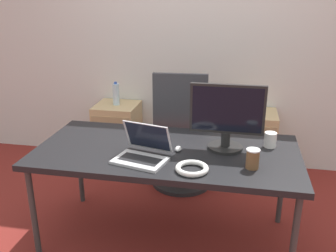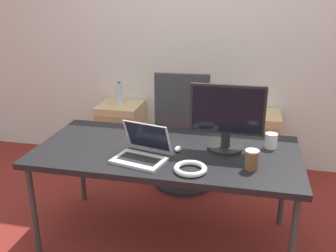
# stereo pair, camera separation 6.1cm
# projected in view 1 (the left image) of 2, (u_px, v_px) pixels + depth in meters

# --- Properties ---
(ground_plane) EXTENTS (14.00, 14.00, 0.00)m
(ground_plane) POSITION_uv_depth(u_px,v_px,m) (167.00, 238.00, 2.75)
(ground_plane) COLOR maroon
(wall_back) EXTENTS (10.00, 0.05, 2.60)m
(wall_back) POSITION_uv_depth(u_px,v_px,m) (195.00, 36.00, 3.61)
(wall_back) COLOR silver
(wall_back) RESTS_ON ground_plane
(desk) EXTENTS (1.75, 0.86, 0.71)m
(desk) POSITION_uv_depth(u_px,v_px,m) (167.00, 155.00, 2.52)
(desk) COLOR black
(desk) RESTS_ON ground_plane
(office_chair) EXTENTS (0.56, 0.57, 1.10)m
(office_chair) POSITION_uv_depth(u_px,v_px,m) (181.00, 144.00, 3.34)
(office_chair) COLOR #232326
(office_chair) RESTS_ON ground_plane
(cabinet_left) EXTENTS (0.42, 0.42, 0.63)m
(cabinet_left) POSITION_uv_depth(u_px,v_px,m) (118.00, 134.00, 3.86)
(cabinet_left) COLOR tan
(cabinet_left) RESTS_ON ground_plane
(cabinet_right) EXTENTS (0.42, 0.42, 0.63)m
(cabinet_right) POSITION_uv_depth(u_px,v_px,m) (252.00, 144.00, 3.61)
(cabinet_right) COLOR tan
(cabinet_right) RESTS_ON ground_plane
(water_bottle) EXTENTS (0.07, 0.07, 0.23)m
(water_bottle) POSITION_uv_depth(u_px,v_px,m) (116.00, 94.00, 3.72)
(water_bottle) COLOR silver
(water_bottle) RESTS_ON cabinet_left
(laptop_center) EXTENTS (0.36, 0.36, 0.22)m
(laptop_center) POSITION_uv_depth(u_px,v_px,m) (143.00, 152.00, 2.35)
(laptop_center) COLOR silver
(laptop_center) RESTS_ON desk
(monitor) EXTENTS (0.49, 0.23, 0.44)m
(monitor) POSITION_uv_depth(u_px,v_px,m) (227.00, 117.00, 2.44)
(monitor) COLOR black
(monitor) RESTS_ON desk
(mouse) EXTENTS (0.04, 0.06, 0.03)m
(mouse) POSITION_uv_depth(u_px,v_px,m) (178.00, 149.00, 2.47)
(mouse) COLOR silver
(mouse) RESTS_ON desk
(coffee_cup_white) EXTENTS (0.08, 0.08, 0.10)m
(coffee_cup_white) POSITION_uv_depth(u_px,v_px,m) (270.00, 140.00, 2.53)
(coffee_cup_white) COLOR white
(coffee_cup_white) RESTS_ON desk
(coffee_cup_brown) EXTENTS (0.08, 0.08, 0.12)m
(coffee_cup_brown) POSITION_uv_depth(u_px,v_px,m) (253.00, 159.00, 2.22)
(coffee_cup_brown) COLOR brown
(coffee_cup_brown) RESTS_ON desk
(cable_coil) EXTENTS (0.20, 0.20, 0.03)m
(cable_coil) POSITION_uv_depth(u_px,v_px,m) (192.00, 168.00, 2.20)
(cable_coil) COLOR white
(cable_coil) RESTS_ON desk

